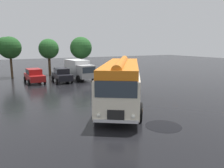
{
  "coord_description": "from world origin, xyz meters",
  "views": [
    {
      "loc": [
        -7.15,
        -13.17,
        4.54
      ],
      "look_at": [
        0.89,
        2.02,
        1.4
      ],
      "focal_mm": 35.0,
      "sensor_mm": 36.0,
      "label": 1
    }
  ],
  "objects": [
    {
      "name": "puddle_patch",
      "position": [
        0.84,
        -4.24,
        0.0
      ],
      "size": [
        2.03,
        2.03,
        0.01
      ],
      "primitive_type": "cylinder",
      "color": "black",
      "rests_on": "ground"
    },
    {
      "name": "box_van",
      "position": [
        2.38,
        14.2,
        1.36
      ],
      "size": [
        2.61,
        5.88,
        2.5
      ],
      "color": "silver",
      "rests_on": "ground"
    },
    {
      "name": "tree_centre",
      "position": [
        -0.21,
        20.08,
        3.91
      ],
      "size": [
        2.94,
        2.94,
        5.35
      ],
      "color": "#4C3823",
      "rests_on": "ground"
    },
    {
      "name": "ground_plane",
      "position": [
        0.0,
        0.0,
        0.0
      ],
      "size": [
        120.0,
        120.0,
        0.0
      ],
      "primitive_type": "plane",
      "color": "black"
    },
    {
      "name": "car_near_left",
      "position": [
        -3.3,
        13.95,
        0.85
      ],
      "size": [
        2.13,
        4.29,
        1.66
      ],
      "color": "maroon",
      "rests_on": "ground"
    },
    {
      "name": "tree_left_of_centre",
      "position": [
        -5.56,
        19.8,
        4.15
      ],
      "size": [
        3.2,
        3.0,
        5.58
      ],
      "color": "#4C3823",
      "rests_on": "ground"
    },
    {
      "name": "vintage_bus",
      "position": [
        0.88,
        0.51,
        1.89
      ],
      "size": [
        7.63,
        9.75,
        3.49
      ],
      "color": "silver",
      "rests_on": "ground"
    },
    {
      "name": "tree_right_of_centre",
      "position": [
        4.53,
        19.08,
        3.89
      ],
      "size": [
        3.34,
        3.34,
        5.67
      ],
      "color": "#4C3823",
      "rests_on": "ground"
    },
    {
      "name": "car_mid_left",
      "position": [
        -0.2,
        13.1,
        0.85
      ],
      "size": [
        2.08,
        4.26,
        1.66
      ],
      "color": "black",
      "rests_on": "ground"
    }
  ]
}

